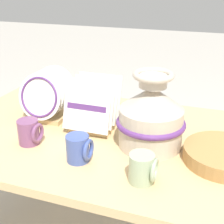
{
  "coord_description": "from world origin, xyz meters",
  "views": [
    {
      "loc": [
        0.4,
        -1.14,
        1.29
      ],
      "look_at": [
        0.0,
        0.0,
        0.76
      ],
      "focal_mm": 50.0,
      "sensor_mm": 36.0,
      "label": 1
    }
  ],
  "objects_px": {
    "dish_rack_square_plates": "(93,110)",
    "mug_plum_glaze": "(30,132)",
    "ceramic_vase": "(151,116)",
    "mug_sage_glaze": "(143,168)",
    "dish_rack_round_plates": "(47,98)",
    "mug_cobalt_glaze": "(79,148)",
    "wicker_charger_stack": "(223,155)"
  },
  "relations": [
    {
      "from": "dish_rack_square_plates",
      "to": "mug_sage_glaze",
      "type": "xyz_separation_m",
      "value": [
        0.31,
        -0.32,
        -0.04
      ]
    },
    {
      "from": "dish_rack_round_plates",
      "to": "wicker_charger_stack",
      "type": "xyz_separation_m",
      "value": [
        0.81,
        -0.13,
        -0.07
      ]
    },
    {
      "from": "dish_rack_round_plates",
      "to": "wicker_charger_stack",
      "type": "distance_m",
      "value": 0.83
    },
    {
      "from": "mug_cobalt_glaze",
      "to": "mug_plum_glaze",
      "type": "relative_size",
      "value": 1.0
    },
    {
      "from": "wicker_charger_stack",
      "to": "mug_plum_glaze",
      "type": "bearing_deg",
      "value": -171.16
    },
    {
      "from": "dish_rack_round_plates",
      "to": "dish_rack_square_plates",
      "type": "bearing_deg",
      "value": -5.64
    },
    {
      "from": "wicker_charger_stack",
      "to": "mug_cobalt_glaze",
      "type": "xyz_separation_m",
      "value": [
        -0.51,
        -0.17,
        0.02
      ]
    },
    {
      "from": "mug_cobalt_glaze",
      "to": "mug_sage_glaze",
      "type": "bearing_deg",
      "value": -10.72
    },
    {
      "from": "dish_rack_round_plates",
      "to": "mug_plum_glaze",
      "type": "xyz_separation_m",
      "value": [
        0.06,
        -0.25,
        -0.05
      ]
    },
    {
      "from": "ceramic_vase",
      "to": "mug_cobalt_glaze",
      "type": "distance_m",
      "value": 0.31
    },
    {
      "from": "ceramic_vase",
      "to": "mug_sage_glaze",
      "type": "distance_m",
      "value": 0.27
    },
    {
      "from": "mug_sage_glaze",
      "to": "mug_plum_glaze",
      "type": "height_order",
      "value": "same"
    },
    {
      "from": "wicker_charger_stack",
      "to": "mug_sage_glaze",
      "type": "bearing_deg",
      "value": -139.02
    },
    {
      "from": "ceramic_vase",
      "to": "dish_rack_round_plates",
      "type": "height_order",
      "value": "ceramic_vase"
    },
    {
      "from": "dish_rack_square_plates",
      "to": "wicker_charger_stack",
      "type": "xyz_separation_m",
      "value": [
        0.57,
        -0.1,
        -0.06
      ]
    },
    {
      "from": "mug_plum_glaze",
      "to": "dish_rack_round_plates",
      "type": "bearing_deg",
      "value": 103.25
    },
    {
      "from": "dish_rack_square_plates",
      "to": "mug_plum_glaze",
      "type": "distance_m",
      "value": 0.3
    },
    {
      "from": "mug_sage_glaze",
      "to": "wicker_charger_stack",
      "type": "bearing_deg",
      "value": 40.98
    },
    {
      "from": "ceramic_vase",
      "to": "dish_rack_square_plates",
      "type": "height_order",
      "value": "ceramic_vase"
    },
    {
      "from": "dish_rack_square_plates",
      "to": "mug_cobalt_glaze",
      "type": "bearing_deg",
      "value": -78.62
    },
    {
      "from": "ceramic_vase",
      "to": "mug_plum_glaze",
      "type": "relative_size",
      "value": 3.01
    },
    {
      "from": "mug_plum_glaze",
      "to": "dish_rack_square_plates",
      "type": "bearing_deg",
      "value": 49.23
    },
    {
      "from": "mug_cobalt_glaze",
      "to": "mug_sage_glaze",
      "type": "distance_m",
      "value": 0.26
    },
    {
      "from": "ceramic_vase",
      "to": "mug_plum_glaze",
      "type": "bearing_deg",
      "value": -162.5
    },
    {
      "from": "ceramic_vase",
      "to": "dish_rack_round_plates",
      "type": "bearing_deg",
      "value": 169.46
    },
    {
      "from": "ceramic_vase",
      "to": "mug_sage_glaze",
      "type": "relative_size",
      "value": 3.01
    },
    {
      "from": "dish_rack_round_plates",
      "to": "mug_plum_glaze",
      "type": "relative_size",
      "value": 2.29
    },
    {
      "from": "ceramic_vase",
      "to": "dish_rack_square_plates",
      "type": "relative_size",
      "value": 1.36
    },
    {
      "from": "dish_rack_round_plates",
      "to": "mug_sage_glaze",
      "type": "height_order",
      "value": "dish_rack_round_plates"
    },
    {
      "from": "wicker_charger_stack",
      "to": "mug_sage_glaze",
      "type": "height_order",
      "value": "mug_sage_glaze"
    },
    {
      "from": "ceramic_vase",
      "to": "mug_sage_glaze",
      "type": "height_order",
      "value": "ceramic_vase"
    },
    {
      "from": "dish_rack_round_plates",
      "to": "mug_sage_glaze",
      "type": "relative_size",
      "value": 2.29
    }
  ]
}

